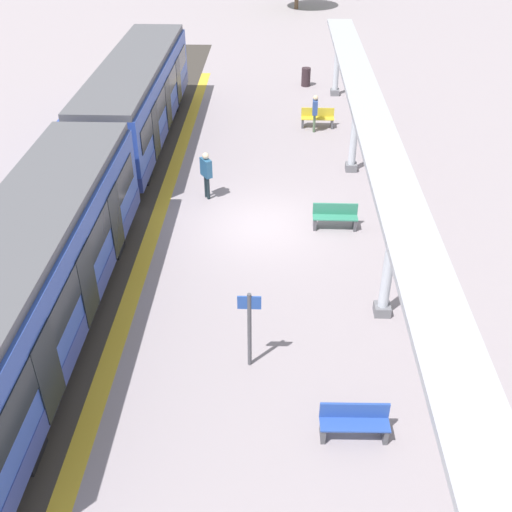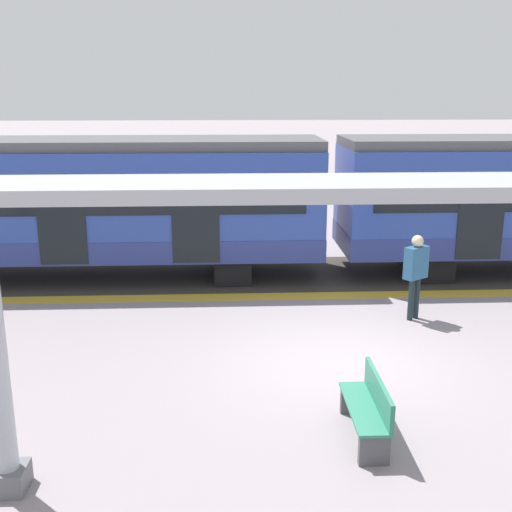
{
  "view_description": "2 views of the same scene",
  "coord_description": "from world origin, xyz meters",
  "px_view_note": "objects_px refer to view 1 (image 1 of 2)",
  "views": [
    {
      "loc": [
        0.43,
        -17.61,
        10.67
      ],
      "look_at": [
        -0.07,
        -3.55,
        1.16
      ],
      "focal_mm": 42.38,
      "sensor_mm": 36.0,
      "label": 1
    },
    {
      "loc": [
        10.15,
        -1.93,
        4.65
      ],
      "look_at": [
        0.48,
        -1.47,
        2.07
      ],
      "focal_mm": 44.19,
      "sensor_mm": 36.0,
      "label": 2
    }
  ],
  "objects_px": {
    "train_near_carriage": "(35,278)",
    "trash_bin": "(306,77)",
    "train_far_carriage": "(137,99)",
    "platform_info_sign": "(249,323)",
    "passenger_waiting_near_edge": "(206,170)",
    "canopy_pillar_fourth": "(337,60)",
    "bench_mid_platform": "(318,118)",
    "canopy_pillar_second": "(389,260)",
    "canopy_pillar_third": "(355,128)",
    "passenger_by_the_benches": "(315,109)",
    "bench_near_end": "(335,216)",
    "bench_far_end": "(354,421)"
  },
  "relations": [
    {
      "from": "bench_mid_platform",
      "to": "passenger_waiting_near_edge",
      "type": "bearing_deg",
      "value": -121.94
    },
    {
      "from": "train_near_carriage",
      "to": "trash_bin",
      "type": "xyz_separation_m",
      "value": [
        7.46,
        20.41,
        -1.34
      ]
    },
    {
      "from": "canopy_pillar_fourth",
      "to": "passenger_by_the_benches",
      "type": "bearing_deg",
      "value": -104.79
    },
    {
      "from": "bench_far_end",
      "to": "passenger_by_the_benches",
      "type": "height_order",
      "value": "passenger_by_the_benches"
    },
    {
      "from": "train_far_carriage",
      "to": "bench_far_end",
      "type": "relative_size",
      "value": 8.14
    },
    {
      "from": "canopy_pillar_third",
      "to": "bench_mid_platform",
      "type": "bearing_deg",
      "value": 103.97
    },
    {
      "from": "platform_info_sign",
      "to": "passenger_waiting_near_edge",
      "type": "bearing_deg",
      "value": 102.69
    },
    {
      "from": "canopy_pillar_second",
      "to": "passenger_by_the_benches",
      "type": "distance_m",
      "value": 13.03
    },
    {
      "from": "bench_near_end",
      "to": "canopy_pillar_fourth",
      "type": "bearing_deg",
      "value": 85.8
    },
    {
      "from": "canopy_pillar_second",
      "to": "canopy_pillar_third",
      "type": "distance_m",
      "value": 8.96
    },
    {
      "from": "train_near_carriage",
      "to": "passenger_waiting_near_edge",
      "type": "height_order",
      "value": "train_near_carriage"
    },
    {
      "from": "train_far_carriage",
      "to": "passenger_waiting_near_edge",
      "type": "xyz_separation_m",
      "value": [
        3.44,
        -5.22,
        -0.71
      ]
    },
    {
      "from": "bench_far_end",
      "to": "trash_bin",
      "type": "height_order",
      "value": "trash_bin"
    },
    {
      "from": "canopy_pillar_fourth",
      "to": "platform_info_sign",
      "type": "height_order",
      "value": "canopy_pillar_fourth"
    },
    {
      "from": "passenger_by_the_benches",
      "to": "train_far_carriage",
      "type": "bearing_deg",
      "value": -170.81
    },
    {
      "from": "bench_near_end",
      "to": "passenger_waiting_near_edge",
      "type": "xyz_separation_m",
      "value": [
        -4.51,
        1.94,
        0.68
      ]
    },
    {
      "from": "train_near_carriage",
      "to": "passenger_waiting_near_edge",
      "type": "bearing_deg",
      "value": 65.76
    },
    {
      "from": "canopy_pillar_second",
      "to": "bench_near_end",
      "type": "xyz_separation_m",
      "value": [
        -0.98,
        4.55,
        -1.35
      ]
    },
    {
      "from": "canopy_pillar_second",
      "to": "passenger_waiting_near_edge",
      "type": "bearing_deg",
      "value": 130.21
    },
    {
      "from": "canopy_pillar_third",
      "to": "passenger_waiting_near_edge",
      "type": "bearing_deg",
      "value": -155.76
    },
    {
      "from": "train_near_carriage",
      "to": "passenger_by_the_benches",
      "type": "relative_size",
      "value": 7.32
    },
    {
      "from": "train_near_carriage",
      "to": "canopy_pillar_third",
      "type": "distance_m",
      "value": 13.49
    },
    {
      "from": "bench_far_end",
      "to": "canopy_pillar_fourth",
      "type": "bearing_deg",
      "value": 86.88
    },
    {
      "from": "train_near_carriage",
      "to": "canopy_pillar_second",
      "type": "relative_size",
      "value": 3.47
    },
    {
      "from": "canopy_pillar_third",
      "to": "bench_mid_platform",
      "type": "xyz_separation_m",
      "value": [
        -1.13,
        4.52,
        -1.35
      ]
    },
    {
      "from": "bench_near_end",
      "to": "trash_bin",
      "type": "distance_m",
      "value": 14.72
    },
    {
      "from": "trash_bin",
      "to": "passenger_by_the_benches",
      "type": "bearing_deg",
      "value": -88.51
    },
    {
      "from": "train_near_carriage",
      "to": "passenger_waiting_near_edge",
      "type": "xyz_separation_m",
      "value": [
        3.44,
        7.64,
        -0.71
      ]
    },
    {
      "from": "passenger_by_the_benches",
      "to": "trash_bin",
      "type": "bearing_deg",
      "value": 91.49
    },
    {
      "from": "bench_near_end",
      "to": "canopy_pillar_third",
      "type": "bearing_deg",
      "value": 77.5
    },
    {
      "from": "train_far_carriage",
      "to": "platform_info_sign",
      "type": "distance_m",
      "value": 14.81
    },
    {
      "from": "bench_mid_platform",
      "to": "canopy_pillar_third",
      "type": "bearing_deg",
      "value": -76.03
    },
    {
      "from": "train_near_carriage",
      "to": "canopy_pillar_fourth",
      "type": "xyz_separation_m",
      "value": [
        8.93,
        19.01,
        -0.03
      ]
    },
    {
      "from": "bench_near_end",
      "to": "passenger_by_the_benches",
      "type": "height_order",
      "value": "passenger_by_the_benches"
    },
    {
      "from": "canopy_pillar_second",
      "to": "bench_far_end",
      "type": "xyz_separation_m",
      "value": [
        -1.21,
        -4.21,
        -1.35
      ]
    },
    {
      "from": "canopy_pillar_third",
      "to": "canopy_pillar_fourth",
      "type": "xyz_separation_m",
      "value": [
        0.0,
        8.91,
        0.0
      ]
    },
    {
      "from": "bench_mid_platform",
      "to": "passenger_waiting_near_edge",
      "type": "relative_size",
      "value": 0.84
    },
    {
      "from": "canopy_pillar_second",
      "to": "bench_near_end",
      "type": "distance_m",
      "value": 4.85
    },
    {
      "from": "trash_bin",
      "to": "passenger_by_the_benches",
      "type": "relative_size",
      "value": 0.58
    },
    {
      "from": "canopy_pillar_second",
      "to": "train_near_carriage",
      "type": "bearing_deg",
      "value": -172.68
    },
    {
      "from": "passenger_by_the_benches",
      "to": "platform_info_sign",
      "type": "bearing_deg",
      "value": -98.53
    },
    {
      "from": "canopy_pillar_third",
      "to": "canopy_pillar_fourth",
      "type": "height_order",
      "value": "same"
    },
    {
      "from": "canopy_pillar_fourth",
      "to": "trash_bin",
      "type": "relative_size",
      "value": 3.66
    },
    {
      "from": "bench_mid_platform",
      "to": "trash_bin",
      "type": "height_order",
      "value": "trash_bin"
    },
    {
      "from": "canopy_pillar_third",
      "to": "passenger_by_the_benches",
      "type": "xyz_separation_m",
      "value": [
        -1.3,
        3.98,
        -0.75
      ]
    },
    {
      "from": "train_far_carriage",
      "to": "platform_info_sign",
      "type": "relative_size",
      "value": 5.58
    },
    {
      "from": "train_near_carriage",
      "to": "bench_mid_platform",
      "type": "height_order",
      "value": "train_near_carriage"
    },
    {
      "from": "train_far_carriage",
      "to": "bench_far_end",
      "type": "xyz_separation_m",
      "value": [
        7.72,
        -15.92,
        -1.39
      ]
    },
    {
      "from": "train_near_carriage",
      "to": "canopy_pillar_second",
      "type": "height_order",
      "value": "canopy_pillar_second"
    },
    {
      "from": "train_far_carriage",
      "to": "passenger_waiting_near_edge",
      "type": "bearing_deg",
      "value": -56.6
    }
  ]
}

